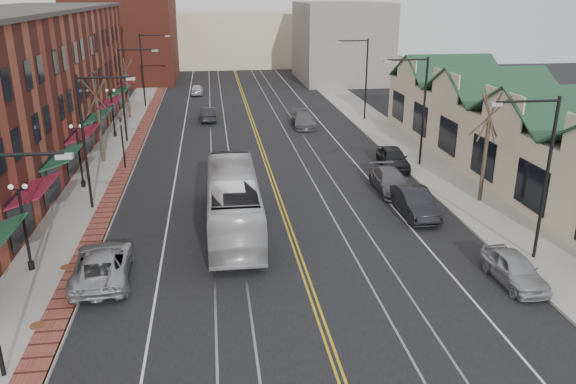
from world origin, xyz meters
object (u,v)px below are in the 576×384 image
object	(u,v)px
transit_bus	(233,202)
parked_suv	(102,264)
parked_car_b	(415,203)
parked_car_c	(390,181)
parked_car_d	(393,158)
parked_car_a	(514,269)

from	to	relation	value
transit_bus	parked_suv	xyz separation A→B (m)	(-6.25, -5.02, -0.87)
transit_bus	parked_car_b	xyz separation A→B (m)	(10.69, 0.56, -0.83)
parked_suv	parked_car_c	distance (m)	19.48
parked_car_b	parked_car_d	xyz separation A→B (m)	(1.67, 9.35, -0.01)
parked_car_b	parked_car_c	size ratio (longest dim) A/B	0.97
parked_car_c	parked_suv	bearing A→B (deg)	-148.27
parked_car_b	parked_car_d	bearing A→B (deg)	80.34
parked_car_b	parked_car_c	distance (m)	4.28
parked_suv	parked_car_c	size ratio (longest dim) A/B	1.10
parked_suv	parked_car_d	bearing A→B (deg)	-144.73
parked_car_b	transit_bus	bearing A→B (deg)	-176.53
parked_suv	parked_car_c	world-z (taller)	parked_suv
transit_bus	parked_car_c	distance (m)	11.64
transit_bus	parked_car_d	world-z (taller)	transit_bus
transit_bus	parked_suv	distance (m)	8.06
parked_car_b	parked_car_d	distance (m)	9.49
parked_car_b	parked_car_c	bearing A→B (deg)	92.24
parked_suv	parked_car_b	distance (m)	17.83
parked_car_d	parked_car_c	bearing A→B (deg)	-106.30
parked_suv	parked_car_d	xyz separation A→B (m)	(18.60, 14.93, 0.02)
transit_bus	parked_car_a	size ratio (longest dim) A/B	2.83
transit_bus	parked_car_b	distance (m)	10.73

